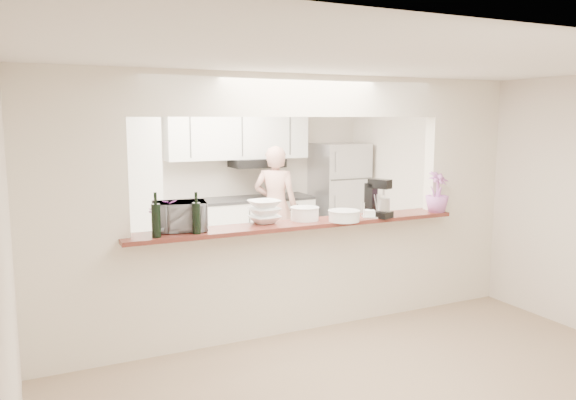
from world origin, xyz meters
TOP-DOWN VIEW (x-y plane):
  - floor at (0.00, 0.00)m, footprint 6.00×6.00m
  - tile_overlay at (0.00, 1.55)m, footprint 5.00×2.90m
  - partition at (0.00, 0.00)m, footprint 5.00×0.15m
  - bar_counter at (0.00, -0.00)m, footprint 3.40×0.38m
  - kitchen_cabinets at (-0.19, 2.72)m, footprint 3.15×0.62m
  - refrigerator at (2.05, 2.65)m, footprint 0.75×0.70m
  - flower_left at (-1.30, 0.05)m, footprint 0.28×0.24m
  - wine_bottle_a at (-1.05, -0.15)m, footprint 0.07×0.07m
  - wine_bottle_b at (-1.40, -0.15)m, footprint 0.08×0.08m
  - toaster_oven at (-1.15, 0.04)m, footprint 0.52×0.40m
  - serving_bowls at (-0.32, 0.05)m, footprint 0.33×0.33m
  - plate_stack_a at (0.10, 0.03)m, footprint 0.29×0.29m
  - plate_stack_b at (0.42, -0.19)m, footprint 0.31×0.31m
  - red_bowl at (0.15, 0.08)m, footprint 0.17×0.17m
  - tan_bowl at (0.12, 0.08)m, footprint 0.15×0.15m
  - utensil_caddy at (0.80, -0.15)m, footprint 0.29×0.23m
  - stand_mixer at (0.84, -0.14)m, footprint 0.26×0.31m
  - flower_right at (1.60, -0.15)m, footprint 0.29×0.29m
  - person at (0.81, 2.30)m, footprint 0.74×0.70m

SIDE VIEW (x-z plane):
  - floor at x=0.00m, z-range 0.00..0.00m
  - tile_overlay at x=0.00m, z-range 0.00..0.01m
  - bar_counter at x=0.00m, z-range 0.03..1.12m
  - person at x=0.81m, z-range 0.00..1.70m
  - refrigerator at x=2.05m, z-range 0.00..1.70m
  - kitchen_cabinets at x=-0.19m, z-range -0.15..2.10m
  - tan_bowl at x=0.12m, z-range 1.09..1.16m
  - red_bowl at x=0.15m, z-range 1.09..1.17m
  - plate_stack_b at x=0.42m, z-range 1.09..1.20m
  - plate_stack_a at x=0.10m, z-range 1.09..1.22m
  - utensil_caddy at x=0.80m, z-range 1.07..1.31m
  - serving_bowls at x=-0.32m, z-range 1.09..1.31m
  - toaster_oven at x=-1.15m, z-range 1.09..1.35m
  - wine_bottle_a at x=-1.05m, z-range 1.05..1.42m
  - flower_left at x=-1.30m, z-range 1.09..1.39m
  - wine_bottle_b at x=-1.40m, z-range 1.05..1.43m
  - stand_mixer at x=0.84m, z-range 1.07..1.46m
  - flower_right at x=1.60m, z-range 1.09..1.52m
  - partition at x=0.00m, z-range 0.23..2.73m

